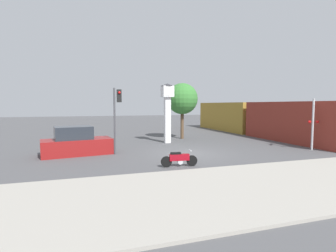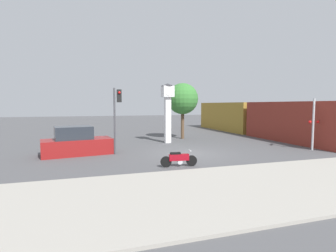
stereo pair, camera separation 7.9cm
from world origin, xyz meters
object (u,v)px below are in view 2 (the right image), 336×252
(street_tree, at_px, (183,99))
(traffic_light, at_px, (117,109))
(motorcycle, at_px, (179,159))
(freight_train, at_px, (256,119))
(parked_car, at_px, (76,143))
(clock_tower, at_px, (168,104))
(railroad_crossing_signal, at_px, (313,122))

(street_tree, bearing_deg, traffic_light, -138.30)
(motorcycle, height_order, traffic_light, traffic_light)
(traffic_light, bearing_deg, freight_train, 23.42)
(motorcycle, bearing_deg, freight_train, 47.55)
(street_tree, bearing_deg, parked_car, -149.80)
(parked_car, bearing_deg, freight_train, 9.64)
(parked_car, bearing_deg, clock_tower, 15.68)
(street_tree, bearing_deg, clock_tower, -135.23)
(traffic_light, relative_size, railroad_crossing_signal, 1.17)
(railroad_crossing_signal, height_order, parked_car, railroad_crossing_signal)
(clock_tower, bearing_deg, freight_train, 14.37)
(motorcycle, xyz_separation_m, traffic_light, (-2.57, 4.37, 2.48))
(clock_tower, height_order, street_tree, street_tree)
(motorcycle, height_order, freight_train, freight_train)
(clock_tower, distance_m, freight_train, 11.03)
(traffic_light, xyz_separation_m, parked_car, (-2.49, 0.61, -2.14))
(freight_train, bearing_deg, parked_car, -161.35)
(motorcycle, relative_size, traffic_light, 0.45)
(motorcycle, xyz_separation_m, street_tree, (4.08, 10.30, 3.27))
(freight_train, distance_m, parked_car, 18.62)
(traffic_light, bearing_deg, street_tree, 41.70)
(freight_train, bearing_deg, traffic_light, -156.58)
(traffic_light, distance_m, railroad_crossing_signal, 13.38)
(clock_tower, distance_m, street_tree, 2.99)
(clock_tower, bearing_deg, motorcycle, -103.54)
(freight_train, relative_size, parked_car, 4.84)
(freight_train, bearing_deg, street_tree, -175.75)
(freight_train, height_order, railroad_crossing_signal, railroad_crossing_signal)
(freight_train, relative_size, railroad_crossing_signal, 6.00)
(freight_train, distance_m, railroad_crossing_signal, 9.32)
(clock_tower, relative_size, street_tree, 0.95)
(motorcycle, bearing_deg, parked_car, 142.01)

